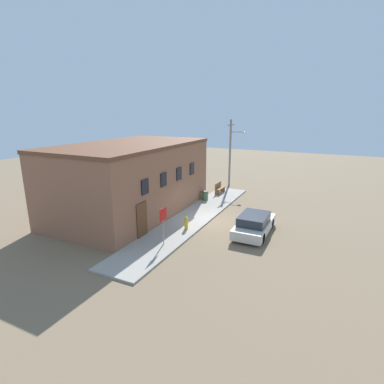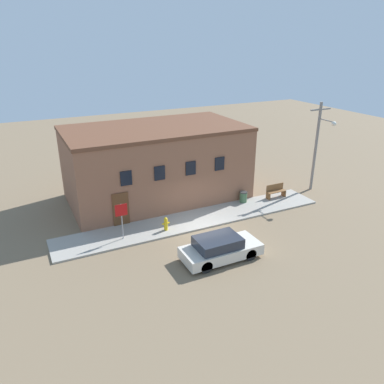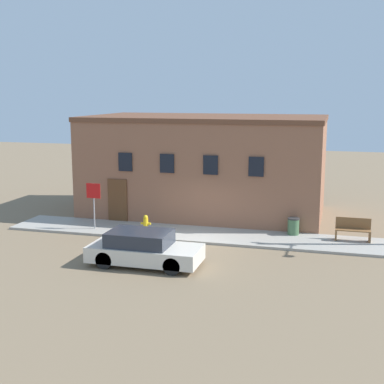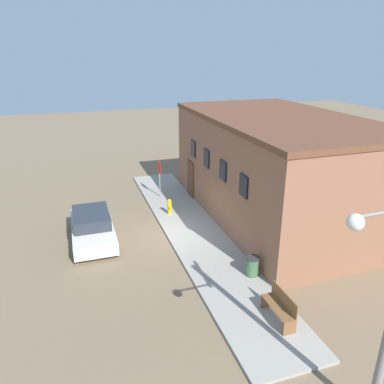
% 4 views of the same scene
% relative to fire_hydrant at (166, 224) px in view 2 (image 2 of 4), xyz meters
% --- Properties ---
extents(ground_plane, '(80.00, 80.00, 0.00)m').
position_rel_fire_hydrant_xyz_m(ground_plane, '(2.24, -0.76, -0.53)').
color(ground_plane, '#7A664C').
extents(sidewalk, '(17.70, 2.66, 0.11)m').
position_rel_fire_hydrant_xyz_m(sidewalk, '(2.24, 0.57, -0.47)').
color(sidewalk, '#9E998E').
rests_on(sidewalk, ground).
extents(brick_building, '(12.29, 6.89, 5.19)m').
position_rel_fire_hydrant_xyz_m(brick_building, '(1.49, 5.28, 2.07)').
color(brick_building, '#8E5B42').
rests_on(brick_building, ground).
extents(fire_hydrant, '(0.47, 0.22, 0.83)m').
position_rel_fire_hydrant_xyz_m(fire_hydrant, '(0.00, 0.00, 0.00)').
color(fire_hydrant, gold).
rests_on(fire_hydrant, sidewalk).
extents(stop_sign, '(0.70, 0.06, 2.15)m').
position_rel_fire_hydrant_xyz_m(stop_sign, '(-2.60, 0.11, 1.10)').
color(stop_sign, gray).
rests_on(stop_sign, sidewalk).
extents(bench, '(1.47, 0.44, 0.98)m').
position_rel_fire_hydrant_xyz_m(bench, '(9.04, 1.18, 0.05)').
color(bench, brown).
rests_on(bench, sidewalk).
extents(trash_bin, '(0.53, 0.53, 0.76)m').
position_rel_fire_hydrant_xyz_m(trash_bin, '(6.48, 1.50, -0.03)').
color(trash_bin, '#426642').
rests_on(trash_bin, sidewalk).
extents(utility_pole, '(1.80, 1.67, 6.64)m').
position_rel_fire_hydrant_xyz_m(utility_pole, '(12.66, 1.34, 3.19)').
color(utility_pole, gray).
rests_on(utility_pole, ground).
extents(parked_car, '(4.21, 1.81, 1.29)m').
position_rel_fire_hydrant_xyz_m(parked_car, '(1.40, -4.02, 0.10)').
color(parked_car, black).
rests_on(parked_car, ground).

